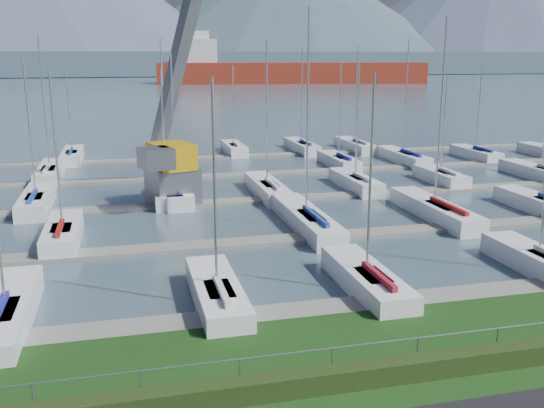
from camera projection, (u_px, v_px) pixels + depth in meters
name	position (u px, v px, depth m)	size (l,w,h in m)	color
water	(136.00, 80.00, 264.89)	(800.00, 540.00, 0.20)	#455965
hedge	(365.00, 374.00, 19.34)	(80.00, 0.70, 0.70)	#243513
fence	(362.00, 344.00, 19.51)	(0.04, 0.04, 80.00)	gray
foothill	(131.00, 63.00, 329.32)	(900.00, 80.00, 12.00)	#485B69
docks	(226.00, 202.00, 44.35)	(90.00, 41.60, 0.25)	gray
crane	(175.00, 125.00, 43.79)	(7.20, 13.09, 22.35)	slate
cargo_ship_mid	(280.00, 73.00, 232.33)	(102.78, 33.77, 21.50)	maroon
sailboat_fleet	(199.00, 123.00, 45.23)	(75.52, 49.25, 13.59)	navy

